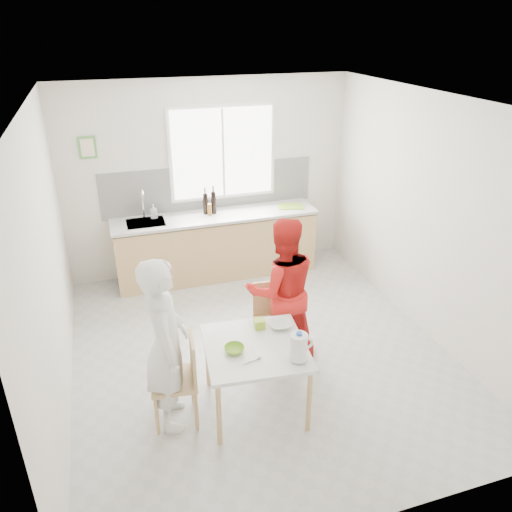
% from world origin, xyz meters
% --- Properties ---
extents(ground, '(4.50, 4.50, 0.00)m').
position_xyz_m(ground, '(0.00, 0.00, 0.00)').
color(ground, '#B7B7B2').
rests_on(ground, ground).
extents(room_shell, '(4.50, 4.50, 4.50)m').
position_xyz_m(room_shell, '(0.00, 0.00, 1.64)').
color(room_shell, silver).
rests_on(room_shell, ground).
extents(window, '(1.50, 0.06, 1.30)m').
position_xyz_m(window, '(0.20, 2.23, 1.70)').
color(window, white).
rests_on(window, room_shell).
extents(backsplash, '(3.00, 0.02, 0.65)m').
position_xyz_m(backsplash, '(0.00, 2.24, 1.23)').
color(backsplash, white).
rests_on(backsplash, room_shell).
extents(picture_frame, '(0.22, 0.03, 0.28)m').
position_xyz_m(picture_frame, '(-1.55, 2.23, 1.90)').
color(picture_frame, '#559C47').
rests_on(picture_frame, room_shell).
extents(kitchen_counter, '(2.84, 0.64, 1.37)m').
position_xyz_m(kitchen_counter, '(-0.00, 1.95, 0.42)').
color(kitchen_counter, tan).
rests_on(kitchen_counter, ground).
extents(dining_table, '(1.00, 1.00, 0.70)m').
position_xyz_m(dining_table, '(-0.31, -0.83, 0.63)').
color(dining_table, white).
rests_on(dining_table, ground).
extents(chair_left, '(0.44, 0.44, 0.88)m').
position_xyz_m(chair_left, '(-0.99, -0.76, 0.48)').
color(chair_left, tan).
rests_on(chair_left, ground).
extents(chair_far, '(0.42, 0.42, 0.83)m').
position_xyz_m(chair_far, '(0.12, -0.06, 0.46)').
color(chair_far, tan).
rests_on(chair_far, ground).
extents(person_white, '(0.46, 0.64, 1.65)m').
position_xyz_m(person_white, '(-1.09, -0.75, 0.83)').
color(person_white, white).
rests_on(person_white, ground).
extents(person_red, '(0.84, 0.69, 1.61)m').
position_xyz_m(person_red, '(0.21, -0.12, 0.81)').
color(person_red, red).
rests_on(person_red, ground).
extents(bowl_green, '(0.20, 0.20, 0.06)m').
position_xyz_m(bowl_green, '(-0.51, -0.86, 0.73)').
color(bowl_green, '#7BB82A').
rests_on(bowl_green, dining_table).
extents(bowl_white, '(0.23, 0.23, 0.05)m').
position_xyz_m(bowl_white, '(0.02, -0.61, 0.73)').
color(bowl_white, white).
rests_on(bowl_white, dining_table).
extents(milk_jug, '(0.21, 0.15, 0.27)m').
position_xyz_m(milk_jug, '(-0.01, -1.14, 0.84)').
color(milk_jug, white).
rests_on(milk_jug, dining_table).
extents(green_box, '(0.11, 0.11, 0.09)m').
position_xyz_m(green_box, '(-0.18, -0.56, 0.75)').
color(green_box, '#93B429').
rests_on(green_box, dining_table).
extents(spoon, '(0.16, 0.05, 0.01)m').
position_xyz_m(spoon, '(-0.41, -1.04, 0.71)').
color(spoon, '#A5A5AA').
rests_on(spoon, dining_table).
extents(cutting_board, '(0.40, 0.33, 0.01)m').
position_xyz_m(cutting_board, '(1.10, 1.93, 0.93)').
color(cutting_board, '#85BB2B').
rests_on(cutting_board, kitchen_counter).
extents(wine_bottle_a, '(0.07, 0.07, 0.32)m').
position_xyz_m(wine_bottle_a, '(-0.01, 2.00, 1.08)').
color(wine_bottle_a, black).
rests_on(wine_bottle_a, kitchen_counter).
extents(wine_bottle_b, '(0.07, 0.07, 0.30)m').
position_xyz_m(wine_bottle_b, '(-0.12, 2.03, 1.07)').
color(wine_bottle_b, black).
rests_on(wine_bottle_b, kitchen_counter).
extents(jar_amber, '(0.06, 0.06, 0.16)m').
position_xyz_m(jar_amber, '(-0.07, 1.96, 1.00)').
color(jar_amber, '#976521').
rests_on(jar_amber, kitchen_counter).
extents(soap_bottle, '(0.08, 0.09, 0.19)m').
position_xyz_m(soap_bottle, '(-0.82, 2.08, 1.01)').
color(soap_bottle, '#999999').
rests_on(soap_bottle, kitchen_counter).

